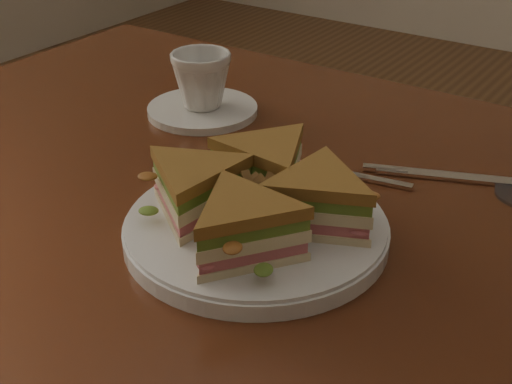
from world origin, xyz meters
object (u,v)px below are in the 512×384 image
knife (454,177)px  coffee_cup (201,80)px  plate (256,230)px  spoon (294,162)px  table (285,287)px  sandwich_wedges (256,197)px  saucer (203,110)px

knife → coffee_cup: size_ratio=2.60×
plate → spoon: size_ratio=1.38×
plate → knife: (0.11, 0.22, -0.01)m
spoon → coffee_cup: (-0.18, 0.06, 0.04)m
coffee_cup → table: bearing=-23.4°
table → sandwich_wedges: sandwich_wedges is taller
sandwich_wedges → knife: size_ratio=1.27×
coffee_cup → saucer: bearing=0.0°
sandwich_wedges → saucer: 0.31m
plate → saucer: 0.31m
sandwich_wedges → knife: (0.11, 0.22, -0.04)m
knife → coffee_cup: coffee_cup is taller
sandwich_wedges → plate: bearing=0.0°
table → knife: knife is taller
plate → coffee_cup: (-0.23, 0.21, 0.04)m
spoon → saucer: (-0.18, 0.06, 0.00)m
sandwich_wedges → saucer: (-0.23, 0.21, -0.04)m
sandwich_wedges → coffee_cup: (-0.23, 0.21, 0.00)m
sandwich_wedges → spoon: (-0.05, 0.15, -0.04)m
spoon → table: bearing=-72.0°
spoon → coffee_cup: 0.19m
saucer → coffee_cup: (0.00, 0.00, 0.04)m
table → spoon: bearing=117.7°
knife → saucer: size_ratio=1.41×
plate → spoon: bearing=108.2°
coffee_cup → sandwich_wedges: bearing=-32.7°
table → sandwich_wedges: 0.16m
plate → sandwich_wedges: 0.04m
saucer → plate: bearing=-42.7°
saucer → table: bearing=-33.5°
spoon → saucer: same height
saucer → knife: bearing=1.6°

